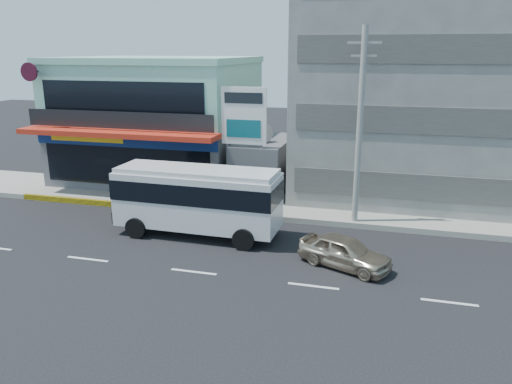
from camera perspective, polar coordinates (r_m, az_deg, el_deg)
ground at (r=21.12m, az=-7.13°, el=-9.04°), size 120.00×120.00×0.00m
sidewalk at (r=28.62m, az=9.48°, el=-2.01°), size 70.00×5.00×0.30m
shop_building at (r=35.50m, az=-10.95°, el=7.79°), size 12.40×11.70×8.00m
concrete_building at (r=32.80m, az=19.98°, el=11.76°), size 16.00×12.00×14.00m
gap_structure at (r=31.39m, az=0.98°, el=2.85°), size 3.00×6.00×3.50m
satellite_dish at (r=30.07m, az=0.53°, el=5.82°), size 1.50×1.50×0.15m
billboard at (r=28.27m, az=-1.39°, el=7.94°), size 2.60×0.18×6.90m
utility_pole_near at (r=25.36m, az=11.76°, el=7.18°), size 1.60×0.30×10.00m
minibus at (r=24.47m, az=-6.72°, el=-0.43°), size 8.13×2.97×3.38m
sedan at (r=21.47m, az=10.10°, el=-6.75°), size 4.31×3.07×1.36m
motorcycle_rider at (r=27.53m, az=-10.21°, el=-1.40°), size 1.95×1.29×2.37m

